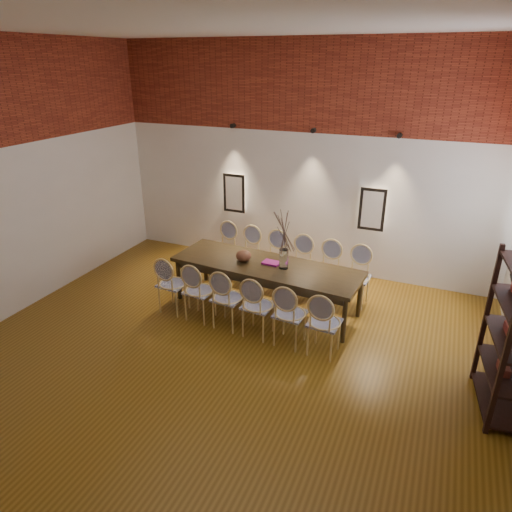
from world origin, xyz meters
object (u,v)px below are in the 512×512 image
at_px(chair_far_b, 247,255).
at_px(shelving_rack, 510,339).
at_px(chair_far_c, 272,260).
at_px(book, 271,263).
at_px(chair_near_d, 258,305).
at_px(chair_far_f, 356,278).
at_px(chair_near_e, 290,314).
at_px(chair_near_a, 173,284).
at_px(chair_near_b, 200,291).
at_px(vase, 284,259).
at_px(chair_near_f, 324,322).
at_px(bowl, 244,256).
at_px(chair_far_e, 327,271).
at_px(chair_near_c, 228,298).
at_px(chair_far_a, 223,250).
at_px(dining_table, 266,286).
at_px(chair_far_d, 299,266).

xyz_separation_m(chair_far_b, shelving_rack, (3.93, -1.89, 0.43)).
xyz_separation_m(chair_far_c, book, (0.25, -0.72, 0.30)).
bearing_deg(chair_near_d, chair_far_f, 56.92).
bearing_deg(chair_near_e, chair_near_a, 180.00).
bearing_deg(chair_near_e, book, 129.77).
bearing_deg(chair_near_b, chair_near_e, -0.00).
bearing_deg(vase, shelving_rack, -19.72).
bearing_deg(chair_near_f, bowl, 156.20).
distance_m(chair_near_f, chair_far_e, 1.58).
relative_size(chair_near_b, chair_near_c, 1.00).
xyz_separation_m(chair_near_b, chair_near_c, (0.49, -0.04, 0.00)).
bearing_deg(chair_far_f, chair_near_b, 37.51).
distance_m(chair_near_b, chair_far_b, 1.51).
height_order(chair_near_c, bowl, chair_near_c).
xyz_separation_m(chair_near_a, chair_far_a, (0.11, 1.50, 0.00)).
bearing_deg(shelving_rack, book, 152.98).
distance_m(chair_far_b, book, 1.10).
bearing_deg(chair_near_a, shelving_rack, -1.08).
bearing_deg(chair_far_a, chair_near_b, 108.04).
height_order(chair_near_e, chair_far_f, same).
xyz_separation_m(chair_far_f, bowl, (-1.65, -0.68, 0.37)).
bearing_deg(dining_table, chair_near_e, -45.66).
xyz_separation_m(chair_near_a, chair_far_f, (2.56, 1.32, 0.00)).
relative_size(chair_near_d, chair_far_e, 1.00).
height_order(chair_near_c, chair_far_a, same).
relative_size(chair_near_c, bowl, 3.92).
xyz_separation_m(chair_far_e, book, (-0.72, -0.64, 0.30)).
xyz_separation_m(chair_far_d, chair_far_f, (0.98, -0.07, 0.00)).
bearing_deg(chair_far_f, book, 30.82).
height_order(chair_far_b, chair_far_c, same).
height_order(dining_table, chair_near_d, chair_near_d).
relative_size(chair_near_a, book, 3.62).
distance_m(chair_near_a, bowl, 1.17).
bearing_deg(bowl, chair_far_b, 110.40).
bearing_deg(chair_far_e, chair_far_c, -0.00).
bearing_deg(chair_near_a, chair_far_a, 90.00).
height_order(chair_near_a, chair_far_c, same).
bearing_deg(chair_far_b, chair_near_b, 90.00).
distance_m(dining_table, chair_far_f, 1.44).
bearing_deg(vase, chair_far_f, 34.60).
relative_size(chair_near_f, vase, 3.13).
bearing_deg(dining_table, chair_far_d, 71.96).
relative_size(chair_far_f, vase, 3.13).
bearing_deg(chair_far_d, chair_far_e, 180.00).
bearing_deg(chair_far_e, chair_near_b, 45.66).
xyz_separation_m(chair_near_b, book, (0.85, 0.75, 0.30)).
bearing_deg(bowl, chair_near_e, -36.75).
bearing_deg(bowl, chair_far_a, 132.68).
xyz_separation_m(chair_near_b, chair_far_b, (0.11, 1.50, 0.00)).
height_order(dining_table, chair_far_d, chair_far_d).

